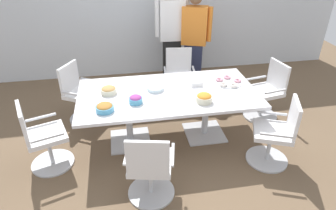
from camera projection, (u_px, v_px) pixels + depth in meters
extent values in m
cube|color=brown|center=(168.00, 137.00, 4.40)|extent=(10.00, 10.00, 0.01)
cube|color=silver|center=(146.00, 4.00, 5.71)|extent=(8.00, 0.10, 2.80)
cube|color=silver|center=(168.00, 94.00, 4.02)|extent=(2.40, 1.20, 0.04)
cube|color=silver|center=(131.00, 140.00, 4.31)|extent=(0.56, 0.56, 0.02)
cylinder|color=silver|center=(129.00, 120.00, 4.12)|extent=(0.09, 0.09, 0.69)
cube|color=silver|center=(204.00, 133.00, 4.47)|extent=(0.56, 0.56, 0.02)
cylinder|color=silver|center=(206.00, 112.00, 4.29)|extent=(0.09, 0.09, 0.69)
cylinder|color=silver|center=(260.00, 115.00, 4.88)|extent=(0.63, 0.63, 0.02)
cylinder|color=silver|center=(262.00, 104.00, 4.77)|extent=(0.05, 0.05, 0.41)
cube|color=white|center=(264.00, 91.00, 4.65)|extent=(0.54, 0.54, 0.06)
cube|color=white|center=(278.00, 75.00, 4.59)|extent=(0.12, 0.44, 0.42)
cube|color=silver|center=(276.00, 91.00, 4.39)|extent=(0.37, 0.10, 0.02)
cube|color=silver|center=(256.00, 78.00, 4.79)|extent=(0.37, 0.10, 0.02)
cylinder|color=silver|center=(179.00, 100.00, 5.31)|extent=(0.60, 0.60, 0.02)
cylinder|color=silver|center=(179.00, 90.00, 5.20)|extent=(0.05, 0.05, 0.41)
cube|color=white|center=(179.00, 77.00, 5.08)|extent=(0.51, 0.51, 0.06)
cube|color=white|center=(179.00, 60.00, 5.14)|extent=(0.44, 0.09, 0.42)
cube|color=silver|center=(194.00, 71.00, 5.03)|extent=(0.07, 0.37, 0.02)
cube|color=silver|center=(165.00, 71.00, 5.01)|extent=(0.07, 0.37, 0.02)
cylinder|color=silver|center=(87.00, 118.00, 4.82)|extent=(0.74, 0.74, 0.02)
cylinder|color=silver|center=(85.00, 106.00, 4.71)|extent=(0.05, 0.05, 0.41)
cube|color=white|center=(83.00, 93.00, 4.59)|extent=(0.63, 0.63, 0.06)
cube|color=white|center=(69.00, 77.00, 4.53)|extent=(0.25, 0.40, 0.42)
cube|color=silver|center=(91.00, 80.00, 4.73)|extent=(0.34, 0.21, 0.02)
cube|color=silver|center=(72.00, 94.00, 4.33)|extent=(0.34, 0.21, 0.02)
cylinder|color=silver|center=(53.00, 163.00, 3.90)|extent=(0.68, 0.68, 0.02)
cylinder|color=silver|center=(50.00, 150.00, 3.79)|extent=(0.05, 0.05, 0.41)
cube|color=white|center=(46.00, 135.00, 3.67)|extent=(0.58, 0.58, 0.06)
cube|color=white|center=(23.00, 124.00, 3.46)|extent=(0.18, 0.43, 0.42)
cube|color=silver|center=(41.00, 117.00, 3.79)|extent=(0.36, 0.14, 0.02)
cube|color=silver|center=(47.00, 138.00, 3.42)|extent=(0.36, 0.14, 0.02)
cylinder|color=silver|center=(151.00, 192.00, 3.47)|extent=(0.64, 0.64, 0.02)
cylinder|color=silver|center=(151.00, 178.00, 3.36)|extent=(0.05, 0.05, 0.41)
cube|color=white|center=(150.00, 162.00, 3.24)|extent=(0.55, 0.55, 0.06)
cube|color=white|center=(148.00, 158.00, 2.94)|extent=(0.44, 0.13, 0.42)
cube|color=silver|center=(127.00, 153.00, 3.19)|extent=(0.11, 0.37, 0.02)
cube|color=silver|center=(173.00, 155.00, 3.17)|extent=(0.11, 0.37, 0.02)
cylinder|color=silver|center=(266.00, 159.00, 3.96)|extent=(0.70, 0.70, 0.02)
cylinder|color=silver|center=(269.00, 146.00, 3.85)|extent=(0.05, 0.05, 0.41)
cube|color=white|center=(272.00, 132.00, 3.73)|extent=(0.60, 0.60, 0.06)
cube|color=white|center=(294.00, 117.00, 3.57)|extent=(0.20, 0.42, 0.42)
cube|color=silver|center=(276.00, 135.00, 3.46)|extent=(0.35, 0.16, 0.02)
cube|color=silver|center=(272.00, 113.00, 3.88)|extent=(0.35, 0.16, 0.02)
cube|color=black|center=(172.00, 62.00, 5.68)|extent=(0.33, 0.21, 0.90)
cube|color=white|center=(172.00, 20.00, 5.27)|extent=(0.45, 0.24, 0.71)
cylinder|color=white|center=(187.00, 17.00, 5.28)|extent=(0.08, 0.08, 0.64)
cylinder|color=white|center=(157.00, 19.00, 5.22)|extent=(0.08, 0.08, 0.64)
cube|color=#232842|center=(193.00, 65.00, 5.63)|extent=(0.37, 0.30, 0.84)
cube|color=orange|center=(195.00, 26.00, 5.24)|extent=(0.49, 0.36, 0.67)
cylinder|color=orange|center=(210.00, 24.00, 5.18)|extent=(0.10, 0.10, 0.60)
cylinder|color=orange|center=(180.00, 23.00, 5.27)|extent=(0.10, 0.10, 0.60)
cylinder|color=#4C9EC6|center=(136.00, 100.00, 3.75)|extent=(0.17, 0.17, 0.07)
ellipsoid|color=#9E3D8E|center=(136.00, 98.00, 3.73)|extent=(0.15, 0.15, 0.07)
cylinder|color=beige|center=(204.00, 99.00, 3.77)|extent=(0.21, 0.21, 0.08)
ellipsoid|color=orange|center=(204.00, 96.00, 3.75)|extent=(0.18, 0.18, 0.07)
cylinder|color=beige|center=(109.00, 91.00, 3.97)|extent=(0.21, 0.21, 0.07)
ellipsoid|color=tan|center=(108.00, 89.00, 3.95)|extent=(0.18, 0.18, 0.06)
cylinder|color=#4C9EC6|center=(105.00, 109.00, 3.59)|extent=(0.22, 0.22, 0.07)
ellipsoid|color=#AD702D|center=(104.00, 106.00, 3.57)|extent=(0.19, 0.19, 0.06)
cylinder|color=white|center=(228.00, 83.00, 4.25)|extent=(0.37, 0.37, 0.01)
torus|color=pink|center=(238.00, 81.00, 4.26)|extent=(0.11, 0.11, 0.03)
torus|color=pink|center=(227.00, 77.00, 4.35)|extent=(0.11, 0.11, 0.03)
torus|color=pink|center=(219.00, 79.00, 4.29)|extent=(0.11, 0.11, 0.03)
torus|color=white|center=(223.00, 85.00, 4.15)|extent=(0.11, 0.11, 0.03)
torus|color=white|center=(234.00, 85.00, 4.13)|extent=(0.11, 0.11, 0.03)
cylinder|color=white|center=(155.00, 90.00, 4.07)|extent=(0.23, 0.23, 0.01)
cylinder|color=silver|center=(155.00, 89.00, 4.06)|extent=(0.23, 0.23, 0.01)
cylinder|color=white|center=(155.00, 89.00, 4.06)|extent=(0.23, 0.23, 0.01)
cylinder|color=silver|center=(155.00, 89.00, 4.06)|extent=(0.23, 0.23, 0.01)
cylinder|color=white|center=(155.00, 88.00, 4.05)|extent=(0.23, 0.23, 0.01)
cylinder|color=silver|center=(155.00, 88.00, 4.05)|extent=(0.23, 0.23, 0.01)
cylinder|color=white|center=(155.00, 87.00, 4.05)|extent=(0.23, 0.23, 0.01)
cylinder|color=silver|center=(155.00, 87.00, 4.05)|extent=(0.23, 0.23, 0.01)
cube|color=white|center=(196.00, 83.00, 4.19)|extent=(0.17, 0.17, 0.06)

